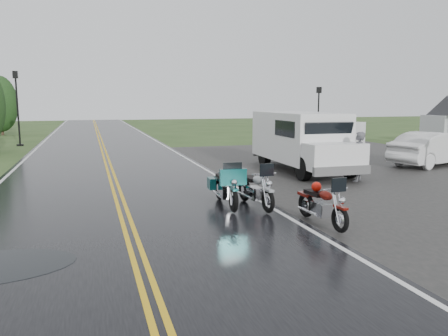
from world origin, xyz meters
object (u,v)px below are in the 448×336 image
at_px(person_at_van, 358,157).
at_px(motorcycle_teal, 234,190).
at_px(van_white, 304,147).
at_px(sedan_white, 433,149).
at_px(visitor_center, 446,109).
at_px(lamp_post_far_left, 18,108).
at_px(motorcycle_red, 340,209).
at_px(motorcycle_silver, 268,191).
at_px(lamp_post_far_right, 318,118).

bearing_deg(person_at_van, motorcycle_teal, -14.84).
relative_size(van_white, sedan_white, 1.39).
height_order(visitor_center, lamp_post_far_left, visitor_center).
bearing_deg(motorcycle_red, motorcycle_silver, 109.98).
distance_m(motorcycle_silver, lamp_post_far_left, 22.46).
distance_m(sedan_white, lamp_post_far_right, 7.48).
bearing_deg(motorcycle_silver, sedan_white, 25.81).
xyz_separation_m(lamp_post_far_left, lamp_post_far_right, (17.06, -7.82, -0.54)).
bearing_deg(motorcycle_teal, sedan_white, 29.54).
xyz_separation_m(motorcycle_teal, van_white, (3.87, 3.69, 0.59)).
distance_m(van_white, person_at_van, 1.93).
distance_m(motorcycle_teal, van_white, 5.37).
bearing_deg(visitor_center, lamp_post_far_right, 170.80).
bearing_deg(sedan_white, visitor_center, -62.31).
xyz_separation_m(person_at_van, sedan_white, (5.42, 2.36, -0.14)).
relative_size(motorcycle_silver, person_at_van, 1.18).
relative_size(motorcycle_red, motorcycle_teal, 0.91).
bearing_deg(visitor_center, van_white, -150.57).
bearing_deg(lamp_post_far_right, motorcycle_silver, -123.63).
distance_m(motorcycle_silver, van_white, 5.07).
height_order(motorcycle_red, person_at_van, person_at_van).
xyz_separation_m(motorcycle_teal, motorcycle_silver, (0.81, -0.31, -0.02)).
height_order(motorcycle_silver, person_at_van, person_at_van).
xyz_separation_m(motorcycle_red, person_at_van, (4.02, 5.32, 0.30)).
xyz_separation_m(visitor_center, lamp_post_far_left, (-25.02, 9.11, -0.01)).
bearing_deg(motorcycle_teal, person_at_van, 31.73).
bearing_deg(van_white, sedan_white, 14.21).
height_order(sedan_white, lamp_post_far_left, lamp_post_far_left).
bearing_deg(lamp_post_far_right, person_at_van, -111.34).
bearing_deg(motorcycle_red, motorcycle_teal, 122.87).
bearing_deg(motorcycle_red, lamp_post_far_left, 109.95).
bearing_deg(lamp_post_far_left, lamp_post_far_right, -24.64).
height_order(motorcycle_silver, lamp_post_far_right, lamp_post_far_right).
distance_m(motorcycle_teal, lamp_post_far_right, 15.74).
distance_m(visitor_center, lamp_post_far_right, 8.09).
bearing_deg(motorcycle_red, lamp_post_far_right, 60.16).
relative_size(visitor_center, motorcycle_silver, 7.71).
xyz_separation_m(motorcycle_teal, person_at_van, (5.65, 3.02, 0.24)).
relative_size(motorcycle_teal, lamp_post_far_right, 0.58).
height_order(van_white, lamp_post_far_left, lamp_post_far_left).
distance_m(motorcycle_red, lamp_post_far_left, 24.61).
distance_m(person_at_van, lamp_post_far_right, 10.31).
distance_m(motorcycle_red, van_white, 6.43).
distance_m(motorcycle_teal, sedan_white, 12.30).
relative_size(motorcycle_red, person_at_van, 1.12).
height_order(motorcycle_red, lamp_post_far_left, lamp_post_far_left).
distance_m(lamp_post_far_left, lamp_post_far_right, 18.77).
bearing_deg(van_white, motorcycle_red, -109.55).
relative_size(motorcycle_teal, lamp_post_far_left, 0.45).
relative_size(person_at_van, lamp_post_far_right, 0.47).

